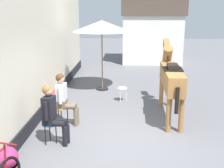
{
  "coord_description": "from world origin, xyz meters",
  "views": [
    {
      "loc": [
        -0.05,
        -6.22,
        3.03
      ],
      "look_at": [
        -0.4,
        1.2,
        1.05
      ],
      "focal_mm": 46.24,
      "sensor_mm": 36.0,
      "label": 1
    }
  ],
  "objects": [
    {
      "name": "flower_planter_farthest",
      "position": [
        -2.14,
        1.99,
        0.33
      ],
      "size": [
        0.43,
        0.43,
        0.64
      ],
      "color": "#A85638",
      "rests_on": "ground_plane"
    },
    {
      "name": "distant_cottage",
      "position": [
        1.4,
        10.23,
        1.8
      ],
      "size": [
        3.4,
        2.6,
        3.5
      ],
      "color": "silver",
      "rests_on": "ground_plane"
    },
    {
      "name": "seated_visitor_near",
      "position": [
        -1.68,
        -0.22,
        0.78
      ],
      "size": [
        0.61,
        0.48,
        1.39
      ],
      "color": "#194C99",
      "rests_on": "ground_plane"
    },
    {
      "name": "seated_visitor_far",
      "position": [
        -1.64,
        0.9,
        0.78
      ],
      "size": [
        0.61,
        0.49,
        1.39
      ],
      "color": "gold",
      "rests_on": "ground_plane"
    },
    {
      "name": "cafe_parasol",
      "position": [
        -0.91,
        4.3,
        2.36
      ],
      "size": [
        2.1,
        2.1,
        2.58
      ],
      "color": "black",
      "rests_on": "ground_plane"
    },
    {
      "name": "pub_facade_wall",
      "position": [
        -2.55,
        1.5,
        1.54
      ],
      "size": [
        0.34,
        14.0,
        3.4
      ],
      "color": "beige",
      "rests_on": "ground_plane"
    },
    {
      "name": "saddled_horse_center",
      "position": [
        1.22,
        1.63,
        1.16
      ],
      "size": [
        0.52,
        3.0,
        2.06
      ],
      "color": "#9E6B38",
      "rests_on": "ground_plane"
    },
    {
      "name": "flower_planter_nearest",
      "position": [
        -2.14,
        -1.7,
        0.33
      ],
      "size": [
        0.43,
        0.43,
        0.64
      ],
      "color": "brown",
      "rests_on": "ground_plane"
    },
    {
      "name": "ground_plane",
      "position": [
        0.0,
        3.0,
        0.0
      ],
      "size": [
        40.0,
        40.0,
        0.0
      ],
      "primitive_type": "plane",
      "color": "slate"
    },
    {
      "name": "spare_stool_white",
      "position": [
        -0.14,
        2.95,
        0.4
      ],
      "size": [
        0.32,
        0.32,
        0.46
      ],
      "color": "white",
      "rests_on": "ground_plane"
    }
  ]
}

